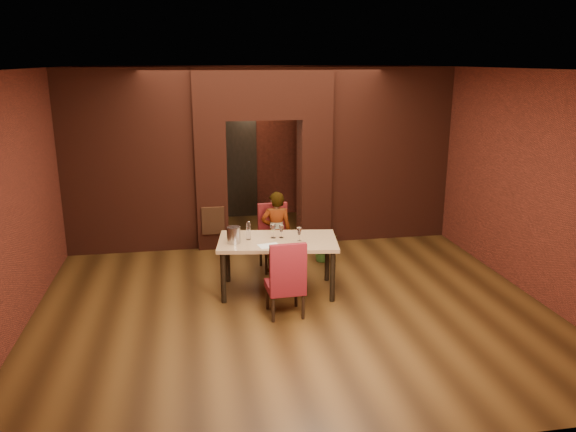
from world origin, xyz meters
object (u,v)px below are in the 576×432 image
chair_far (275,238)px  person_seated (276,232)px  water_bottle (248,230)px  dining_table (278,265)px  wine_glass_b (281,231)px  wine_glass_c (299,234)px  wine_bucket (234,235)px  potted_plant (323,248)px  chair_near (285,277)px  wine_glass_a (273,231)px

chair_far → person_seated: 0.17m
chair_far → water_bottle: bearing=-127.4°
dining_table → wine_glass_b: (0.07, 0.08, 0.49)m
person_seated → wine_glass_c: bearing=108.1°
person_seated → wine_bucket: bearing=54.9°
wine_glass_c → wine_glass_b: bearing=140.0°
wine_glass_c → dining_table: bearing=159.9°
wine_glass_c → potted_plant: (0.67, 1.25, -0.66)m
wine_glass_b → dining_table: bearing=-129.4°
chair_near → chair_far: bearing=-97.2°
wine_glass_b → water_bottle: 0.48m
dining_table → person_seated: size_ratio=1.29×
chair_near → wine_glass_c: size_ratio=5.34×
wine_glass_c → potted_plant: size_ratio=0.42×
person_seated → wine_glass_b: (-0.04, -0.72, 0.23)m
wine_glass_b → potted_plant: wine_glass_b is taller
chair_far → water_bottle: size_ratio=3.94×
person_seated → water_bottle: person_seated is taller
chair_far → person_seated: (-0.00, -0.10, 0.13)m
person_seated → chair_near: bearing=91.4°
chair_near → wine_glass_c: bearing=-118.1°
wine_glass_b → wine_bucket: 0.72m
wine_glass_b → water_bottle: water_bottle is taller
wine_glass_a → wine_glass_c: (0.35, -0.20, -0.00)m
dining_table → wine_glass_c: bearing=-11.7°
wine_glass_a → potted_plant: (1.01, 1.05, -0.67)m
person_seated → wine_glass_b: bearing=93.3°
wine_glass_a → wine_glass_c: wine_glass_a is taller
chair_near → wine_glass_a: size_ratio=5.15×
dining_table → wine_glass_b: 0.51m
wine_glass_a → dining_table: bearing=-61.6°
wine_glass_c → wine_glass_a: bearing=149.8°
wine_glass_a → potted_plant: wine_glass_a is taller
dining_table → chair_near: bearing=-83.7°
chair_far → potted_plant: 0.94m
wine_glass_b → potted_plant: 1.54m
chair_far → chair_near: 1.71m
wine_bucket → potted_plant: bearing=36.5°
chair_near → wine_glass_c: 0.85m
dining_table → water_bottle: bearing=176.8°
chair_far → wine_glass_a: (-0.16, -0.81, 0.37)m
chair_far → wine_glass_c: 1.10m
wine_glass_a → wine_bucket: size_ratio=0.87×
dining_table → person_seated: person_seated is taller
potted_plant → wine_glass_b: bearing=-130.1°
wine_glass_b → wine_glass_a: bearing=175.4°
chair_far → wine_glass_a: bearing=-105.9°
wine_glass_a → potted_plant: 1.61m
wine_glass_b → person_seated: bearing=87.0°
wine_glass_c → person_seated: bearing=101.8°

